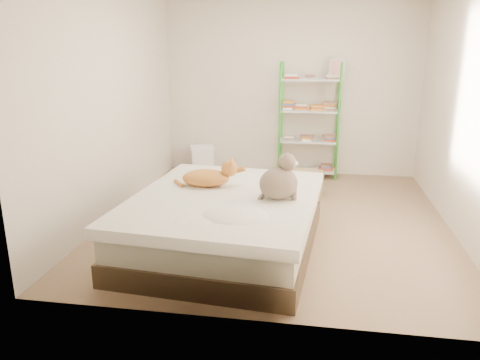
% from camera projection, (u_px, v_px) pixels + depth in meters
% --- Properties ---
extents(room, '(3.81, 4.21, 2.61)m').
position_uv_depth(room, '(279.00, 106.00, 5.05)').
color(room, olive).
rests_on(room, ground).
extents(bed, '(1.89, 2.27, 0.54)m').
position_uv_depth(bed, '(225.00, 222.00, 4.56)').
color(bed, '#46311F').
rests_on(bed, ground).
extents(orange_cat, '(0.61, 0.39, 0.23)m').
position_uv_depth(orange_cat, '(206.00, 176.00, 4.74)').
color(orange_cat, '#C08433').
rests_on(orange_cat, bed).
extents(grey_cat, '(0.47, 0.44, 0.44)m').
position_uv_depth(grey_cat, '(279.00, 176.00, 4.32)').
color(grey_cat, '#7C6A55').
rests_on(grey_cat, bed).
extents(shelf_unit, '(0.91, 0.36, 1.74)m').
position_uv_depth(shelf_unit, '(310.00, 120.00, 6.90)').
color(shelf_unit, green).
rests_on(shelf_unit, ground).
extents(cardboard_box, '(0.56, 0.57, 0.39)m').
position_uv_depth(cardboard_box, '(302.00, 184.00, 6.16)').
color(cardboard_box, '#A18650').
rests_on(cardboard_box, ground).
extents(white_bin, '(0.44, 0.41, 0.41)m').
position_uv_depth(white_bin, '(202.00, 159.00, 7.31)').
color(white_bin, white).
rests_on(white_bin, ground).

